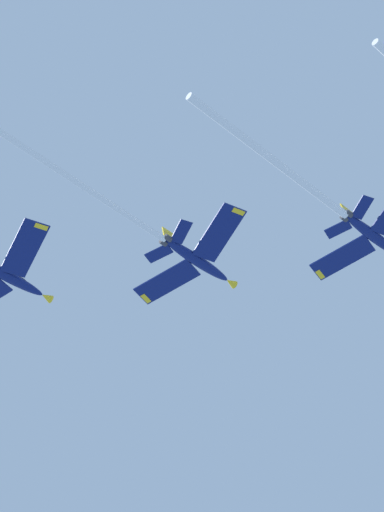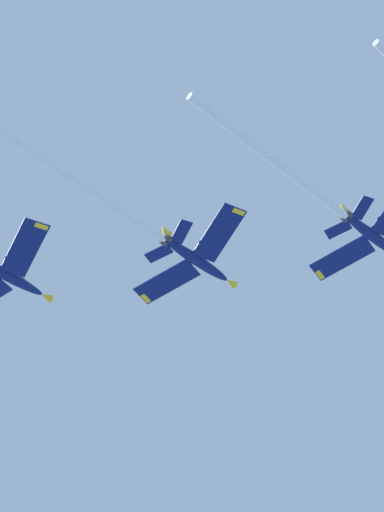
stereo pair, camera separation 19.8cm
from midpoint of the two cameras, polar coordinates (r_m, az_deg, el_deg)
jet_second at (r=124.31m, az=8.89°, el=3.25°), size 42.40×20.17×9.07m
jet_third at (r=120.79m, az=-1.78°, el=1.13°), size 41.35×20.14×9.28m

